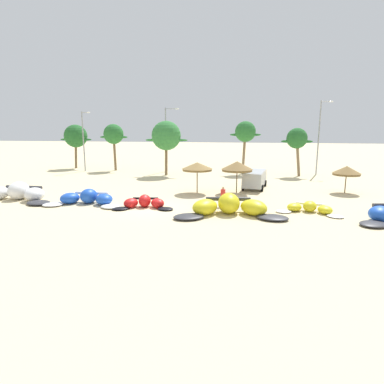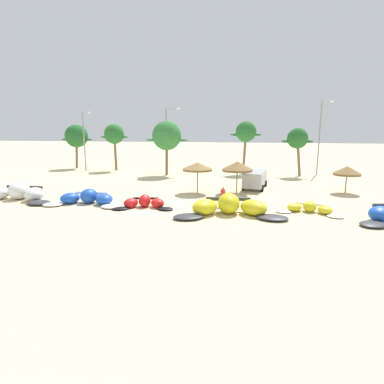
{
  "view_description": "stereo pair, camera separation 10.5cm",
  "coord_description": "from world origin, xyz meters",
  "px_view_note": "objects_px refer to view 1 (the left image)",
  "views": [
    {
      "loc": [
        8.04,
        -23.95,
        6.17
      ],
      "look_at": [
        3.07,
        2.0,
        1.0
      ],
      "focal_mm": 30.03,
      "sensor_mm": 36.0,
      "label": 1
    },
    {
      "loc": [
        8.14,
        -23.93,
        6.17
      ],
      "look_at": [
        3.07,
        2.0,
        1.0
      ],
      "focal_mm": 30.03,
      "sensor_mm": 36.0,
      "label": 2
    }
  ],
  "objects_px": {
    "palm_left_of_gap": "(166,136)",
    "beach_umbrella_near_van": "(197,167)",
    "kite_far_left": "(16,193)",
    "palm_leftmost": "(76,136)",
    "lamppost_west_center": "(167,136)",
    "lamppost_east_center": "(320,134)",
    "beach_umbrella_near_palms": "(347,171)",
    "kite_center": "(229,207)",
    "palm_center_right": "(297,139)",
    "palm_center_left": "(245,132)",
    "parked_van": "(255,178)",
    "lamppost_west": "(84,138)",
    "kite_right_of_center": "(309,208)",
    "kite_left": "(87,198)",
    "palm_left": "(114,135)",
    "beach_umbrella_middle": "(237,166)",
    "kite_left_of_center": "(144,203)",
    "person_near_kites": "(223,196)"
  },
  "relations": [
    {
      "from": "kite_far_left",
      "to": "palm_left_of_gap",
      "type": "relative_size",
      "value": 1.16
    },
    {
      "from": "palm_leftmost",
      "to": "lamppost_west_center",
      "type": "xyz_separation_m",
      "value": [
        15.39,
        -1.42,
        0.1
      ]
    },
    {
      "from": "kite_left_of_center",
      "to": "kite_right_of_center",
      "type": "xyz_separation_m",
      "value": [
        12.75,
        0.93,
        -0.07
      ]
    },
    {
      "from": "kite_right_of_center",
      "to": "palm_center_right",
      "type": "bearing_deg",
      "value": 86.4
    },
    {
      "from": "kite_center",
      "to": "palm_center_left",
      "type": "height_order",
      "value": "palm_center_left"
    },
    {
      "from": "parked_van",
      "to": "beach_umbrella_middle",
      "type": "bearing_deg",
      "value": -119.79
    },
    {
      "from": "beach_umbrella_near_van",
      "to": "palm_center_left",
      "type": "relative_size",
      "value": 0.41
    },
    {
      "from": "kite_left",
      "to": "kite_center",
      "type": "height_order",
      "value": "kite_center"
    },
    {
      "from": "beach_umbrella_near_palms",
      "to": "palm_leftmost",
      "type": "distance_m",
      "value": 39.51
    },
    {
      "from": "person_near_kites",
      "to": "palm_leftmost",
      "type": "distance_m",
      "value": 33.85
    },
    {
      "from": "beach_umbrella_near_palms",
      "to": "kite_center",
      "type": "bearing_deg",
      "value": -135.58
    },
    {
      "from": "beach_umbrella_middle",
      "to": "lamppost_west",
      "type": "distance_m",
      "value": 26.64
    },
    {
      "from": "beach_umbrella_middle",
      "to": "palm_left_of_gap",
      "type": "height_order",
      "value": "palm_left_of_gap"
    },
    {
      "from": "lamppost_west_center",
      "to": "lamppost_east_center",
      "type": "relative_size",
      "value": 0.93
    },
    {
      "from": "kite_left_of_center",
      "to": "palm_leftmost",
      "type": "xyz_separation_m",
      "value": [
        -19.43,
        23.45,
        4.69
      ]
    },
    {
      "from": "parked_van",
      "to": "lamppost_west",
      "type": "height_order",
      "value": "lamppost_west"
    },
    {
      "from": "kite_left_of_center",
      "to": "lamppost_east_center",
      "type": "relative_size",
      "value": 0.5
    },
    {
      "from": "parked_van",
      "to": "palm_center_right",
      "type": "height_order",
      "value": "palm_center_right"
    },
    {
      "from": "kite_center",
      "to": "palm_leftmost",
      "type": "height_order",
      "value": "palm_leftmost"
    },
    {
      "from": "kite_far_left",
      "to": "parked_van",
      "type": "xyz_separation_m",
      "value": [
        20.78,
        10.08,
        0.48
      ]
    },
    {
      "from": "palm_left",
      "to": "parked_van",
      "type": "bearing_deg",
      "value": -28.39
    },
    {
      "from": "palm_left",
      "to": "palm_left_of_gap",
      "type": "bearing_deg",
      "value": -21.37
    },
    {
      "from": "palm_center_right",
      "to": "kite_far_left",
      "type": "bearing_deg",
      "value": -142.05
    },
    {
      "from": "palm_leftmost",
      "to": "palm_center_left",
      "type": "xyz_separation_m",
      "value": [
        26.65,
        -1.42,
        0.68
      ]
    },
    {
      "from": "lamppost_west",
      "to": "kite_center",
      "type": "bearing_deg",
      "value": -42.54
    },
    {
      "from": "kite_left_of_center",
      "to": "palm_left",
      "type": "xyz_separation_m",
      "value": [
        -12.3,
        21.94,
        5.0
      ]
    },
    {
      "from": "beach_umbrella_near_van",
      "to": "parked_van",
      "type": "relative_size",
      "value": 0.57
    },
    {
      "from": "palm_leftmost",
      "to": "beach_umbrella_near_van",
      "type": "bearing_deg",
      "value": -36.36
    },
    {
      "from": "kite_far_left",
      "to": "palm_leftmost",
      "type": "height_order",
      "value": "palm_leftmost"
    },
    {
      "from": "parked_van",
      "to": "palm_left_of_gap",
      "type": "distance_m",
      "value": 14.76
    },
    {
      "from": "palm_leftmost",
      "to": "lamppost_west",
      "type": "bearing_deg",
      "value": -44.49
    },
    {
      "from": "palm_center_right",
      "to": "palm_center_left",
      "type": "bearing_deg",
      "value": 170.22
    },
    {
      "from": "lamppost_west",
      "to": "lamppost_west_center",
      "type": "height_order",
      "value": "lamppost_west_center"
    },
    {
      "from": "kite_center",
      "to": "palm_center_right",
      "type": "relative_size",
      "value": 1.32
    },
    {
      "from": "beach_umbrella_near_palms",
      "to": "lamppost_east_center",
      "type": "xyz_separation_m",
      "value": [
        -0.25,
        13.33,
        3.28
      ]
    },
    {
      "from": "kite_center",
      "to": "kite_right_of_center",
      "type": "relative_size",
      "value": 1.7
    },
    {
      "from": "lamppost_west_center",
      "to": "kite_center",
      "type": "bearing_deg",
      "value": -64.58
    },
    {
      "from": "beach_umbrella_near_palms",
      "to": "kite_far_left",
      "type": "bearing_deg",
      "value": -163.04
    },
    {
      "from": "palm_center_left",
      "to": "palm_center_right",
      "type": "xyz_separation_m",
      "value": [
        6.79,
        -1.17,
        -0.84
      ]
    },
    {
      "from": "palm_left_of_gap",
      "to": "lamppost_west",
      "type": "xyz_separation_m",
      "value": [
        -13.15,
        2.02,
        -0.44
      ]
    },
    {
      "from": "palm_center_left",
      "to": "lamppost_west",
      "type": "bearing_deg",
      "value": -175.97
    },
    {
      "from": "kite_center",
      "to": "palm_leftmost",
      "type": "distance_m",
      "value": 36.07
    },
    {
      "from": "kite_left_of_center",
      "to": "kite_left",
      "type": "bearing_deg",
      "value": 176.54
    },
    {
      "from": "palm_left_of_gap",
      "to": "beach_umbrella_near_van",
      "type": "bearing_deg",
      "value": -61.51
    },
    {
      "from": "kite_far_left",
      "to": "palm_leftmost",
      "type": "xyz_separation_m",
      "value": [
        -7.34,
        22.94,
        4.47
      ]
    },
    {
      "from": "kite_right_of_center",
      "to": "beach_umbrella_near_van",
      "type": "relative_size",
      "value": 1.63
    },
    {
      "from": "palm_leftmost",
      "to": "lamppost_east_center",
      "type": "xyz_separation_m",
      "value": [
        36.61,
        -0.6,
        0.42
      ]
    },
    {
      "from": "palm_center_left",
      "to": "kite_center",
      "type": "bearing_deg",
      "value": -90.94
    },
    {
      "from": "kite_center",
      "to": "kite_far_left",
      "type": "bearing_deg",
      "value": 175.85
    },
    {
      "from": "palm_leftmost",
      "to": "kite_left_of_center",
      "type": "bearing_deg",
      "value": -50.35
    }
  ]
}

